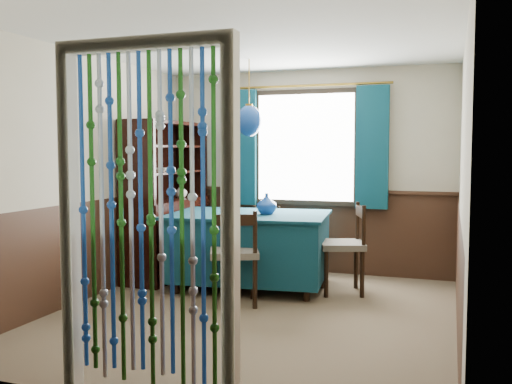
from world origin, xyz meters
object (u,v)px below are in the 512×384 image
at_px(chair_far, 263,238).
at_px(vase_table, 267,205).
at_px(sideboard, 166,223).
at_px(chair_left, 162,245).
at_px(bowl_shelf, 160,170).
at_px(vase_sideboard, 181,190).
at_px(chair_near, 234,254).
at_px(chair_right, 345,246).
at_px(pendant_lamp, 249,121).
at_px(dining_table, 249,245).

xyz_separation_m(chair_far, vase_table, (0.28, -0.71, 0.49)).
bearing_deg(chair_far, sideboard, 25.71).
height_order(chair_left, vase_table, vase_table).
bearing_deg(bowl_shelf, vase_sideboard, 90.00).
bearing_deg(chair_left, chair_far, 126.99).
xyz_separation_m(chair_near, chair_far, (-0.18, 1.41, -0.06)).
bearing_deg(chair_far, bowl_shelf, 37.82).
xyz_separation_m(bowl_shelf, vase_sideboard, (0.00, 0.53, -0.28)).
relative_size(chair_far, chair_right, 0.86).
bearing_deg(chair_right, chair_near, 112.84).
distance_m(chair_near, chair_far, 1.43).
distance_m(chair_near, pendant_lamp, 1.52).
height_order(chair_far, vase_table, vase_table).
xyz_separation_m(dining_table, vase_table, (0.21, -0.01, 0.46)).
xyz_separation_m(chair_near, sideboard, (-1.25, 0.96, 0.14)).
relative_size(sideboard, pendant_lamp, 2.24).
relative_size(chair_right, bowl_shelf, 4.73).
height_order(chair_near, chair_left, chair_near).
bearing_deg(sideboard, dining_table, -11.79).
bearing_deg(chair_left, chair_right, 91.24).
bearing_deg(chair_near, chair_right, 18.32).
relative_size(chair_left, vase_table, 3.98).
bearing_deg(sideboard, vase_table, -10.53).
xyz_separation_m(dining_table, bowl_shelf, (-1.09, -0.01, 0.82)).
distance_m(bowl_shelf, vase_sideboard, 0.60).
height_order(dining_table, chair_near, chair_near).
distance_m(sideboard, vase_sideboard, 0.48).
height_order(dining_table, vase_table, vase_table).
distance_m(chair_near, bowl_shelf, 1.59).
bearing_deg(chair_near, pendant_lamp, 75.15).
height_order(bowl_shelf, vase_sideboard, bowl_shelf).
bearing_deg(chair_right, bowl_shelf, 74.83).
bearing_deg(pendant_lamp, chair_near, -82.02).
bearing_deg(dining_table, vase_table, -10.01).
relative_size(chair_left, sideboard, 0.44).
distance_m(chair_left, pendant_lamp, 1.72).
xyz_separation_m(chair_near, pendant_lamp, (-0.10, 0.71, 1.34)).
bearing_deg(pendant_lamp, chair_far, 96.25).
relative_size(sideboard, vase_table, 8.94).
relative_size(pendant_lamp, vase_sideboard, 4.61).
xyz_separation_m(chair_near, bowl_shelf, (-1.19, 0.70, 0.79)).
height_order(chair_left, pendant_lamp, pendant_lamp).
xyz_separation_m(chair_right, vase_table, (-0.83, -0.12, 0.42)).
relative_size(chair_right, sideboard, 0.51).
bearing_deg(bowl_shelf, dining_table, 0.49).
height_order(pendant_lamp, vase_sideboard, pendant_lamp).
distance_m(dining_table, chair_far, 0.70).
relative_size(dining_table, chair_near, 1.94).
relative_size(dining_table, vase_table, 8.81).
bearing_deg(dining_table, chair_right, -0.45).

